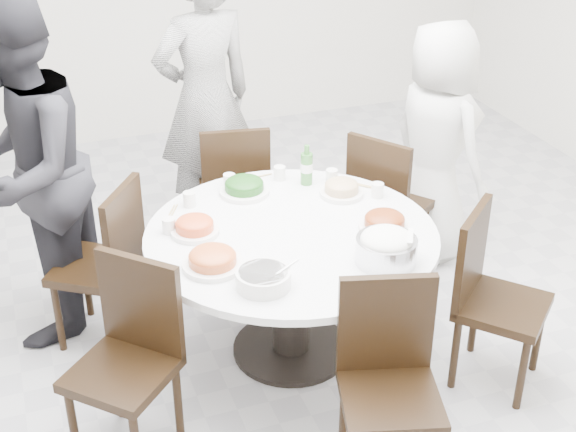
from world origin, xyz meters
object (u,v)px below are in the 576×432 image
object	(u,v)px
chair_s	(391,395)
soup_bowl	(263,279)
chair_n	(234,188)
dining_table	(291,294)
chair_nw	(96,264)
chair_se	(504,303)
beverage_bottle	(307,165)
diner_left	(23,172)
chair_ne	(391,202)
chair_sw	(121,369)
rice_bowl	(386,250)
diner_right	(436,143)
diner_middle	(205,100)

from	to	relation	value
chair_s	soup_bowl	bearing A→B (deg)	138.46
chair_s	chair_n	bearing A→B (deg)	107.72
dining_table	chair_nw	xyz separation A→B (m)	(-0.95, 0.49, 0.10)
chair_se	beverage_bottle	bearing A→B (deg)	79.19
soup_bowl	chair_nw	bearing A→B (deg)	126.03
diner_left	chair_se	bearing A→B (deg)	79.62
dining_table	chair_s	xyz separation A→B (m)	(0.08, -1.00, 0.10)
chair_ne	chair_s	xyz separation A→B (m)	(-0.80, -1.60, 0.00)
chair_n	chair_sw	size ratio (longest dim) A/B	1.00
rice_bowl	soup_bowl	world-z (taller)	rice_bowl
diner_right	chair_ne	bearing A→B (deg)	93.70
chair_n	chair_nw	distance (m)	1.14
chair_sw	diner_left	xyz separation A→B (m)	(-0.27, 1.16, 0.49)
chair_s	diner_right	size ratio (longest dim) A/B	0.61
chair_ne	rice_bowl	size ratio (longest dim) A/B	3.24
chair_n	diner_left	distance (m)	1.40
dining_table	chair_se	world-z (taller)	chair_se
diner_left	soup_bowl	size ratio (longest dim) A/B	7.60
chair_nw	beverage_bottle	distance (m)	1.28
chair_ne	chair_n	size ratio (longest dim) A/B	1.00
chair_nw	chair_s	distance (m)	1.81
chair_sw	soup_bowl	xyz separation A→B (m)	(0.68, 0.02, 0.31)
chair_nw	chair_sw	xyz separation A→B (m)	(-0.02, -0.92, 0.00)
diner_left	beverage_bottle	bearing A→B (deg)	102.18
chair_sw	chair_nw	bearing A→B (deg)	133.72
diner_left	chair_s	bearing A→B (deg)	58.19
rice_bowl	chair_n	bearing A→B (deg)	101.43
chair_se	rice_bowl	xyz separation A→B (m)	(-0.59, 0.16, 0.34)
chair_nw	diner_middle	bearing A→B (deg)	171.69
chair_nw	diner_right	bearing A→B (deg)	129.52
chair_ne	chair_se	world-z (taller)	same
chair_ne	chair_sw	distance (m)	2.12
soup_bowl	dining_table	bearing A→B (deg)	55.14
dining_table	diner_left	distance (m)	1.55
chair_s	soup_bowl	size ratio (longest dim) A/B	3.74
chair_n	diner_left	world-z (taller)	diner_left
dining_table	chair_nw	bearing A→B (deg)	152.66
chair_ne	chair_nw	distance (m)	1.83
diner_right	rice_bowl	size ratio (longest dim) A/B	5.28
chair_sw	chair_s	distance (m)	1.19
chair_sw	soup_bowl	bearing A→B (deg)	46.65
chair_sw	chair_se	xyz separation A→B (m)	(1.89, -0.14, 0.00)
chair_nw	diner_middle	size ratio (longest dim) A/B	0.50
chair_n	chair_nw	xyz separation A→B (m)	(-0.96, -0.62, 0.00)
chair_se	chair_n	bearing A→B (deg)	76.36
chair_nw	chair_n	bearing A→B (deg)	156.52
chair_ne	beverage_bottle	size ratio (longest dim) A/B	4.01
chair_nw	chair_sw	world-z (taller)	same
chair_se	diner_middle	distance (m)	2.32
chair_n	rice_bowl	world-z (taller)	chair_n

